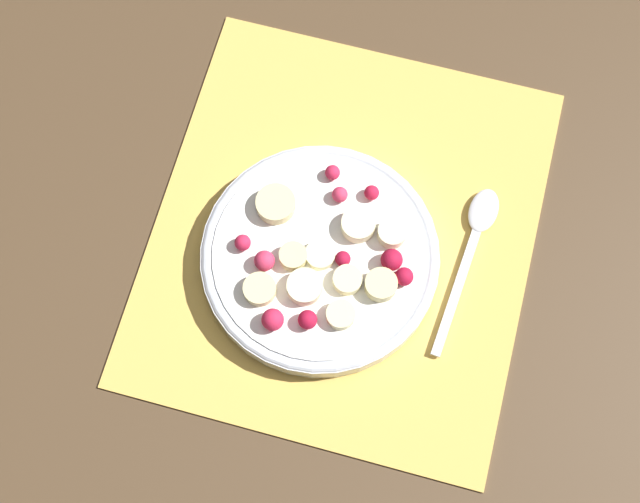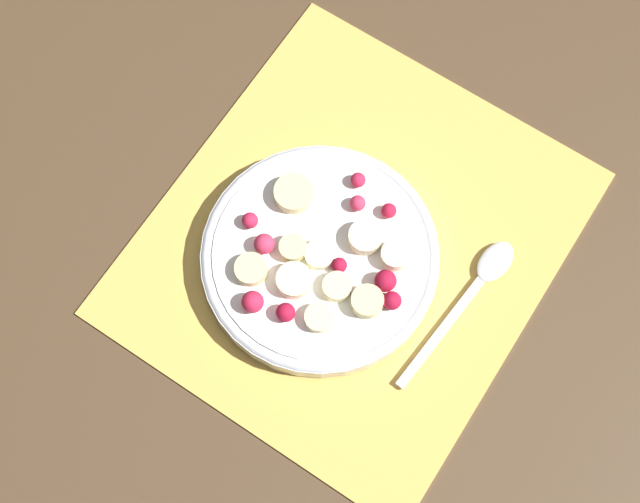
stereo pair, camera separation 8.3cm
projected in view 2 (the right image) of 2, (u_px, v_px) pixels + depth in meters
The scene contains 4 objects.
ground_plane at pixel (352, 243), 0.87m from camera, with size 3.00×3.00×0.00m, color #4C3823.
placemat at pixel (352, 242), 0.87m from camera, with size 0.41×0.36×0.01m.
fruit_bowl at pixel (320, 258), 0.84m from camera, with size 0.23×0.23×0.05m.
spoon at pixel (479, 283), 0.85m from camera, with size 0.18×0.03×0.01m.
Camera 2 is at (-0.25, -0.13, 0.82)m, focal length 50.00 mm.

